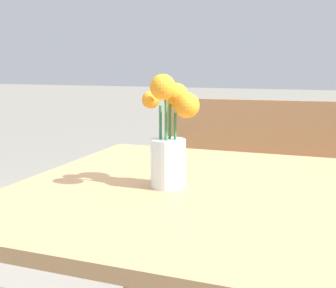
{
  "coord_description": "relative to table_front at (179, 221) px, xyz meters",
  "views": [
    {
      "loc": [
        0.38,
        -1.0,
        1.05
      ],
      "look_at": [
        -0.02,
        -0.03,
        0.86
      ],
      "focal_mm": 45.0,
      "sensor_mm": 36.0,
      "label": 1
    }
  ],
  "objects": [
    {
      "name": "table_front",
      "position": [
        0.0,
        0.0,
        0.0
      ],
      "size": [
        0.86,
        0.99,
        0.75
      ],
      "color": "tan",
      "rests_on": "ground_plane"
    },
    {
      "name": "flower_vase",
      "position": [
        -0.01,
        -0.03,
        0.22
      ],
      "size": [
        0.15,
        0.14,
        0.29
      ],
      "color": "silver",
      "rests_on": "table_front"
    },
    {
      "name": "bench_middle",
      "position": [
        0.1,
        1.61,
        -0.19
      ],
      "size": [
        1.65,
        0.54,
        0.85
      ],
      "color": "#9E7047",
      "rests_on": "ground_plane"
    }
  ]
}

